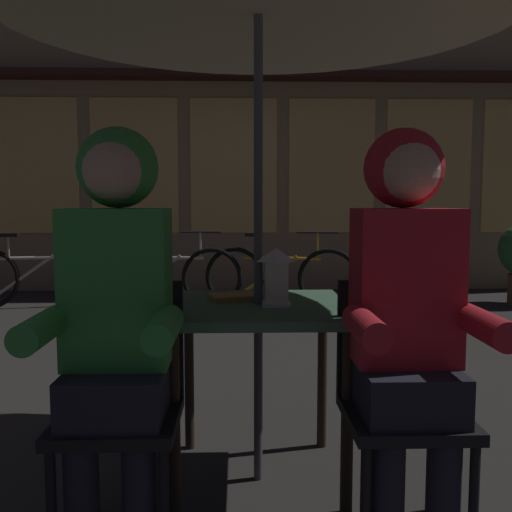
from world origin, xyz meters
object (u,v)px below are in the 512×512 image
chair_left (122,396)px  book (234,297)px  bicycle_third (281,277)px  bicycle_nearest (37,276)px  chair_right (400,393)px  person_right_hooded (407,294)px  lantern (276,275)px  bicycle_second (165,276)px  person_left_hooded (116,296)px  cafe_table (258,328)px

chair_left → book: size_ratio=4.35×
bicycle_third → bicycle_nearest: bearing=177.0°
chair_right → person_right_hooded: person_right_hooded is taller
lantern → chair_right: (0.41, -0.32, -0.37)m
chair_left → lantern: bearing=30.6°
lantern → chair_right: bearing=-38.3°
chair_right → bicycle_second: bearing=107.7°
chair_left → bicycle_nearest: bearing=112.5°
lantern → person_left_hooded: 0.67m
bicycle_nearest → chair_right: bearing=-57.5°
cafe_table → chair_left: bearing=-142.5°
cafe_table → person_left_hooded: size_ratio=0.53×
person_right_hooded → bicycle_second: bearing=107.5°
lantern → bicycle_third: size_ratio=0.14×
person_left_hooded → bicycle_nearest: person_left_hooded is taller
book → bicycle_second: bearing=85.0°
person_left_hooded → bicycle_third: bearing=78.6°
bicycle_nearest → bicycle_third: size_ratio=1.00×
chair_right → bicycle_nearest: size_ratio=0.53×
chair_left → bicycle_second: 4.27m
person_right_hooded → cafe_table: bearing=138.4°
bicycle_nearest → bicycle_second: size_ratio=0.99×
cafe_table → bicycle_third: bicycle_third is taller
chair_left → bicycle_second: size_ratio=0.52×
lantern → person_left_hooded: size_ratio=0.17×
lantern → chair_left: lantern is taller
person_left_hooded → bicycle_nearest: bearing=112.3°
bicycle_third → bicycle_second: bearing=175.8°
chair_left → person_right_hooded: bearing=-3.4°
cafe_table → person_left_hooded: person_left_hooded is taller
bicycle_second → person_left_hooded: bearing=-84.7°
lantern → chair_left: (-0.55, -0.32, -0.37)m
lantern → chair_right: lantern is taller
person_left_hooded → bicycle_second: (-0.40, 4.31, -0.50)m
chair_right → person_left_hooded: person_left_hooded is taller
cafe_table → book: 0.18m
person_right_hooded → bicycle_third: person_right_hooded is taller
person_left_hooded → chair_right: bearing=3.4°
cafe_table → bicycle_second: (-0.88, 3.88, -0.29)m
chair_left → person_left_hooded: person_left_hooded is taller
person_left_hooded → lantern: bearing=34.8°
person_left_hooded → bicycle_second: bearing=95.3°
book → person_left_hooded: bearing=-143.0°
bicycle_nearest → bicycle_third: (2.63, -0.14, 0.00)m
cafe_table → bicycle_third: (0.37, 3.79, -0.29)m
person_right_hooded → person_left_hooded: bearing=180.0°
lantern → chair_right: size_ratio=0.27×
lantern → person_left_hooded: bearing=-145.2°
book → bicycle_nearest: bearing=102.8°
person_right_hooded → bicycle_second: 4.54m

